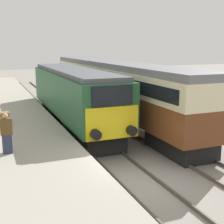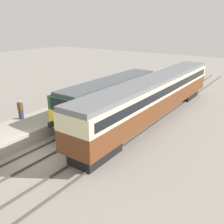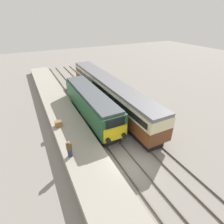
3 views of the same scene
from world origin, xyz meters
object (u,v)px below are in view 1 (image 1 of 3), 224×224
at_px(passenger_carriage, 112,83).
at_px(luggage_crate, 2,118).
at_px(person_on_platform, 7,134).
at_px(locomotive, 74,95).

distance_m(passenger_carriage, luggage_crate, 8.60).
height_order(person_on_platform, luggage_crate, person_on_platform).
relative_size(locomotive, passenger_carriage, 0.60).
distance_m(locomotive, person_on_platform, 7.93).
distance_m(person_on_platform, luggage_crate, 5.10).
relative_size(locomotive, luggage_crate, 18.71).
height_order(passenger_carriage, person_on_platform, passenger_carriage).
xyz_separation_m(locomotive, passenger_carriage, (3.40, 2.06, 0.38)).
distance_m(passenger_carriage, person_on_platform, 11.68).
height_order(locomotive, person_on_platform, locomotive).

